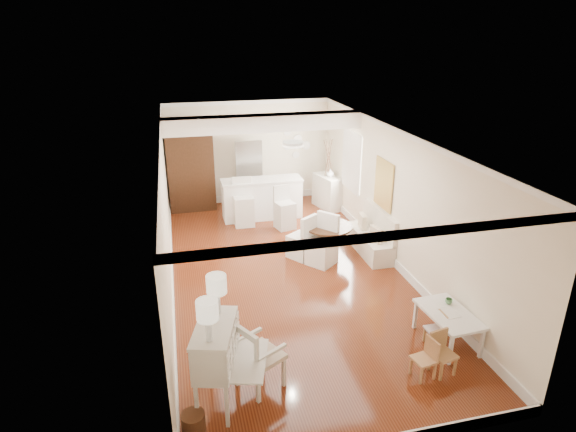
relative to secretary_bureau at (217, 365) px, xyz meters
name	(u,v)px	position (x,y,z in m)	size (l,w,h in m)	color
room	(284,174)	(1.74, 3.59, 1.39)	(9.00, 9.04, 2.82)	maroon
secretary_bureau	(217,365)	(0.00, 0.00, 0.00)	(0.93, 0.94, 1.18)	silver
gustavian_armchair	(260,355)	(0.59, 0.18, -0.08)	(0.59, 0.59, 1.02)	silver
wicker_basket	(194,424)	(-0.35, -0.46, -0.45)	(0.29, 0.29, 0.29)	#4F2C18
kids_table	(447,327)	(3.60, 0.46, -0.33)	(0.64, 1.07, 0.53)	white
kids_chair_a	(424,359)	(2.85, -0.19, -0.29)	(0.29, 0.29, 0.60)	tan
kids_chair_b	(435,329)	(3.39, 0.45, -0.32)	(0.27, 0.27, 0.55)	tan
kids_chair_c	(443,354)	(3.16, -0.18, -0.27)	(0.31, 0.31, 0.65)	tan
banquette	(370,232)	(3.69, 3.77, -0.10)	(0.52, 1.60, 0.98)	silver
dining_table	(328,241)	(2.75, 3.83, -0.24)	(1.02, 1.02, 0.70)	#452816
slip_chair_near	(322,240)	(2.51, 3.50, -0.06)	(0.50, 0.53, 1.06)	white
slip_chair_far	(301,236)	(2.18, 3.89, -0.10)	(0.47, 0.49, 0.99)	white
breakfast_counter	(262,199)	(1.80, 6.37, -0.08)	(2.05, 0.65, 1.03)	white
bar_stool_left	(244,202)	(1.26, 5.97, 0.00)	(0.48, 0.48, 1.19)	white
bar_stool_right	(285,208)	(2.20, 5.53, -0.06)	(0.42, 0.42, 1.06)	silver
pantry_cabinet	(191,168)	(0.10, 7.45, 0.56)	(1.20, 0.60, 2.30)	#381E11
fridge	(262,172)	(2.00, 7.42, 0.31)	(0.75, 0.65, 1.80)	silver
sideboard	(328,192)	(3.66, 6.67, -0.14)	(0.42, 0.94, 0.90)	silver
pencil_cup	(449,301)	(3.73, 0.69, -0.01)	(0.11, 0.11, 0.09)	#528D59
branch_vase	(330,173)	(3.71, 6.62, 0.41)	(0.19, 0.19, 0.20)	white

